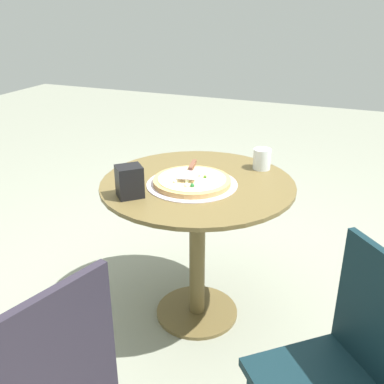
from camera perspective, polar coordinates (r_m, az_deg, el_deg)
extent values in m
plane|color=gray|center=(2.34, 0.63, -15.19)|extent=(10.00, 10.00, 0.00)
cylinder|color=brown|center=(1.97, 0.72, 1.07)|extent=(0.86, 0.86, 0.02)
cylinder|color=brown|center=(2.13, 0.67, -7.65)|extent=(0.08, 0.08, 0.68)
cylinder|color=brown|center=(2.33, 0.63, -15.02)|extent=(0.41, 0.41, 0.02)
cylinder|color=silver|center=(1.94, 0.00, 1.03)|extent=(0.40, 0.40, 0.00)
cylinder|color=tan|center=(1.93, 0.00, 1.38)|extent=(0.34, 0.34, 0.02)
cylinder|color=#F2D894|center=(1.93, 0.00, 1.72)|extent=(0.30, 0.30, 0.00)
sphere|color=silver|center=(1.95, 1.07, 2.13)|extent=(0.01, 0.01, 0.01)
sphere|color=#396C1C|center=(1.93, 1.67, 1.95)|extent=(0.01, 0.01, 0.01)
sphere|color=#256B31|center=(1.84, 0.04, 0.83)|extent=(0.02, 0.02, 0.02)
sphere|color=#E4F1CC|center=(1.89, -0.64, 1.43)|extent=(0.02, 0.02, 0.02)
sphere|color=silver|center=(1.88, -2.20, 1.37)|extent=(0.02, 0.02, 0.02)
sphere|color=silver|center=(1.85, -0.64, 0.91)|extent=(0.02, 0.02, 0.02)
sphere|color=#2D772D|center=(1.95, 0.06, 2.24)|extent=(0.02, 0.02, 0.02)
cube|color=silver|center=(1.92, -0.51, 2.20)|extent=(0.11, 0.10, 0.00)
cube|color=brown|center=(2.01, 0.06, 3.46)|extent=(0.11, 0.04, 0.02)
cylinder|color=silver|center=(2.13, 8.96, 4.20)|extent=(0.08, 0.08, 0.10)
cube|color=black|center=(1.81, -8.02, 1.34)|extent=(0.13, 0.13, 0.13)
cube|color=black|center=(1.40, 23.15, -14.73)|extent=(0.29, 0.25, 0.40)
cube|color=#28232F|center=(1.17, -18.02, -21.35)|extent=(0.38, 0.13, 0.43)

